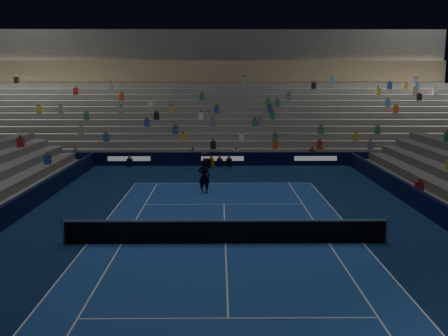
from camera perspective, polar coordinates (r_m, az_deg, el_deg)
ground at (r=20.45m, az=0.16°, el=-8.46°), size 90.00×90.00×0.00m
court_surface at (r=20.44m, az=0.16°, el=-8.45°), size 10.97×23.77×0.01m
sponsor_barrier_far at (r=38.36m, az=-0.17°, el=1.03°), size 44.00×0.25×1.00m
grandstand_main at (r=47.40m, az=-0.25°, el=6.24°), size 44.00×15.20×11.20m
tennis_net at (r=20.29m, az=0.16°, el=-7.11°), size 12.90×0.10×1.10m
tennis_player at (r=29.07m, az=-2.23°, el=-0.95°), size 0.82×0.67×1.93m
broadcast_camera at (r=37.34m, az=-1.90°, el=0.52°), size 0.61×1.01×0.66m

